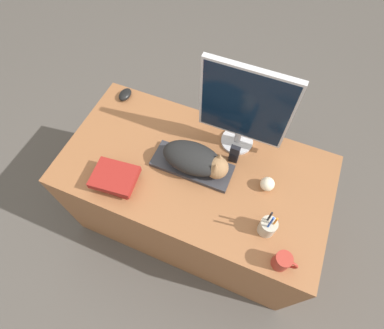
# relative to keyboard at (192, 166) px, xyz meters

# --- Properties ---
(ground_plane) EXTENTS (12.00, 12.00, 0.00)m
(ground_plane) POSITION_rel_keyboard_xyz_m (0.02, -0.38, -0.74)
(ground_plane) COLOR #4C4742
(desk) EXTENTS (1.43, 0.76, 0.73)m
(desk) POSITION_rel_keyboard_xyz_m (0.02, -0.00, -0.37)
(desk) COLOR brown
(desk) RESTS_ON ground_plane
(keyboard) EXTENTS (0.43, 0.16, 0.02)m
(keyboard) POSITION_rel_keyboard_xyz_m (0.00, 0.00, 0.00)
(keyboard) COLOR #2D2D33
(keyboard) RESTS_ON desk
(cat) EXTENTS (0.35, 0.18, 0.14)m
(cat) POSITION_rel_keyboard_xyz_m (0.03, 0.00, 0.08)
(cat) COLOR black
(cat) RESTS_ON keyboard
(monitor) EXTENTS (0.45, 0.18, 0.53)m
(monitor) POSITION_rel_keyboard_xyz_m (0.17, 0.24, 0.27)
(monitor) COLOR #B7B7BC
(monitor) RESTS_ON desk
(computer_mouse) EXTENTS (0.07, 0.10, 0.04)m
(computer_mouse) POSITION_rel_keyboard_xyz_m (-0.57, 0.30, 0.01)
(computer_mouse) COLOR black
(computer_mouse) RESTS_ON desk
(coffee_mug) EXTENTS (0.11, 0.07, 0.10)m
(coffee_mug) POSITION_rel_keyboard_xyz_m (0.55, -0.31, 0.04)
(coffee_mug) COLOR #9E2D23
(coffee_mug) RESTS_ON desk
(pen_cup) EXTENTS (0.08, 0.08, 0.20)m
(pen_cup) POSITION_rel_keyboard_xyz_m (0.45, -0.19, 0.04)
(pen_cup) COLOR #B2A893
(pen_cup) RESTS_ON desk
(baseball) EXTENTS (0.07, 0.07, 0.07)m
(baseball) POSITION_rel_keyboard_xyz_m (0.39, 0.03, 0.02)
(baseball) COLOR beige
(baseball) RESTS_ON desk
(phone) EXTENTS (0.05, 0.03, 0.12)m
(phone) POSITION_rel_keyboard_xyz_m (0.19, 0.12, 0.05)
(phone) COLOR black
(phone) RESTS_ON desk
(book_stack) EXTENTS (0.24, 0.19, 0.08)m
(book_stack) POSITION_rel_keyboard_xyz_m (-0.32, -0.24, 0.03)
(book_stack) COLOR maroon
(book_stack) RESTS_ON desk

